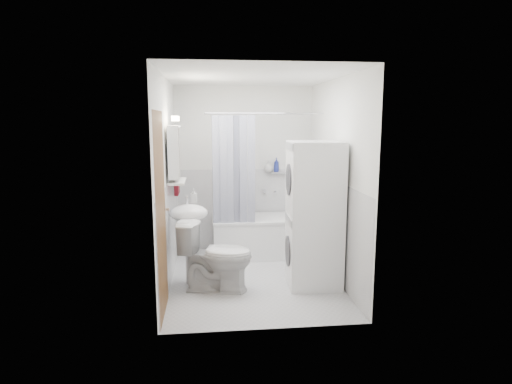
{
  "coord_description": "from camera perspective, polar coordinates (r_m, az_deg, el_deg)",
  "views": [
    {
      "loc": [
        -0.51,
        -4.96,
        1.9
      ],
      "look_at": [
        0.05,
        0.15,
        1.05
      ],
      "focal_mm": 30.0,
      "sensor_mm": 36.0,
      "label": 1
    }
  ],
  "objects": [
    {
      "name": "room_walls",
      "position": [
        5.0,
        -0.37,
        4.69
      ],
      "size": [
        2.6,
        2.6,
        2.6
      ],
      "color": "white",
      "rests_on": "ground"
    },
    {
      "name": "wainscot",
      "position": [
        5.44,
        -0.67,
        -4.41
      ],
      "size": [
        1.98,
        2.58,
        2.58
      ],
      "color": "white",
      "rests_on": "ground"
    },
    {
      "name": "towel",
      "position": [
        5.64,
        -10.58,
        3.45
      ],
      "size": [
        0.07,
        0.3,
        0.73
      ],
      "color": "#570F17",
      "rests_on": "room_walls"
    },
    {
      "name": "tub_spout",
      "position": [
        6.37,
        2.48,
        0.15
      ],
      "size": [
        0.04,
        0.12,
        0.04
      ],
      "primitive_type": "cylinder",
      "rotation": [
        1.57,
        0.0,
        0.0
      ],
      "color": "silver",
      "rests_on": "room_walls"
    },
    {
      "name": "curtain_rod",
      "position": [
        5.65,
        1.47,
        10.44
      ],
      "size": [
        1.63,
        0.02,
        0.02
      ],
      "primitive_type": "cylinder",
      "rotation": [
        0.0,
        1.57,
        0.0
      ],
      "color": "silver",
      "rests_on": "room_walls"
    },
    {
      "name": "shampoo_a",
      "position": [
        6.3,
        1.66,
        3.28
      ],
      "size": [
        0.13,
        0.17,
        0.13
      ],
      "primitive_type": "imported",
      "color": "gray",
      "rests_on": "shower_caddy"
    },
    {
      "name": "floor",
      "position": [
        5.34,
        -0.35,
        -11.43
      ],
      "size": [
        2.6,
        2.6,
        0.0
      ],
      "primitive_type": "plane",
      "color": "silver",
      "rests_on": "ground"
    },
    {
      "name": "shampoo_b",
      "position": [
        6.32,
        2.74,
        3.06
      ],
      "size": [
        0.08,
        0.21,
        0.08
      ],
      "primitive_type": "imported",
      "color": "navy",
      "rests_on": "shower_caddy"
    },
    {
      "name": "washer_dryer",
      "position": [
        4.97,
        7.72,
        -2.98
      ],
      "size": [
        0.63,
        0.62,
        1.68
      ],
      "rotation": [
        0.0,
        0.0,
        -0.04
      ],
      "color": "white",
      "rests_on": "ground"
    },
    {
      "name": "toilet",
      "position": [
        4.9,
        -5.29,
        -8.46
      ],
      "size": [
        0.9,
        0.62,
        0.8
      ],
      "primitive_type": "imported",
      "rotation": [
        0.0,
        0.0,
        1.35
      ],
      "color": "white",
      "rests_on": "ground"
    },
    {
      "name": "soap_pump",
      "position": [
        5.3,
        -8.3,
        -1.01
      ],
      "size": [
        0.08,
        0.17,
        0.08
      ],
      "primitive_type": "imported",
      "color": "gray",
      "rests_on": "sink"
    },
    {
      "name": "shelf_cup",
      "position": [
        5.23,
        -10.36,
        2.28
      ],
      "size": [
        0.1,
        0.09,
        0.1
      ],
      "primitive_type": "imported",
      "color": "gray",
      "rests_on": "shelf"
    },
    {
      "name": "sink",
      "position": [
        5.05,
        -8.85,
        -4.4
      ],
      "size": [
        0.44,
        0.37,
        1.04
      ],
      "color": "white",
      "rests_on": "ground"
    },
    {
      "name": "bathtub",
      "position": [
        6.14,
        1.05,
        -5.63
      ],
      "size": [
        1.45,
        0.69,
        0.55
      ],
      "color": "white",
      "rests_on": "ground"
    },
    {
      "name": "medicine_cabinet",
      "position": [
        5.09,
        -10.73,
        5.49
      ],
      "size": [
        0.13,
        0.5,
        0.71
      ],
      "color": "white",
      "rests_on": "room_walls"
    },
    {
      "name": "shower_curtain",
      "position": [
        5.64,
        -3.0,
        2.8
      ],
      "size": [
        0.55,
        0.02,
        1.45
      ],
      "color": "#121741",
      "rests_on": "curtain_rod"
    },
    {
      "name": "shower_caddy",
      "position": [
        6.33,
        2.96,
        2.61
      ],
      "size": [
        0.22,
        0.06,
        0.02
      ],
      "primitive_type": "cube",
      "color": "silver",
      "rests_on": "room_walls"
    },
    {
      "name": "door",
      "position": [
        4.52,
        -11.71,
        -2.26
      ],
      "size": [
        0.05,
        2.0,
        2.0
      ],
      "color": "brown",
      "rests_on": "ground"
    },
    {
      "name": "shelf_bottle",
      "position": [
        4.97,
        -10.57,
        1.72
      ],
      "size": [
        0.07,
        0.18,
        0.07
      ],
      "primitive_type": "imported",
      "color": "gray",
      "rests_on": "shelf"
    },
    {
      "name": "shelf",
      "position": [
        5.12,
        -10.44,
        1.41
      ],
      "size": [
        0.18,
        0.54,
        0.02
      ],
      "primitive_type": "cube",
      "color": "silver",
      "rests_on": "room_walls"
    }
  ]
}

